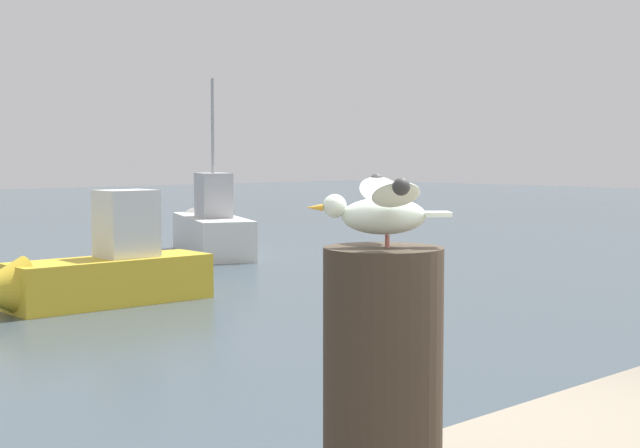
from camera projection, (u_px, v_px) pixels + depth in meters
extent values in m
cylinder|color=#382D23|center=(383.00, 384.00, 2.56)|extent=(0.33, 0.33, 0.75)
cylinder|color=#C66B60|center=(386.00, 240.00, 2.55)|extent=(0.01, 0.01, 0.04)
cylinder|color=#C66B60|center=(388.00, 242.00, 2.51)|extent=(0.01, 0.01, 0.04)
ellipsoid|color=silver|center=(384.00, 216.00, 2.52)|extent=(0.23, 0.22, 0.10)
sphere|color=silver|center=(335.00, 206.00, 2.51)|extent=(0.06, 0.06, 0.06)
cone|color=gold|center=(315.00, 208.00, 2.51)|extent=(0.05, 0.04, 0.02)
cube|color=silver|center=(437.00, 214.00, 2.53)|extent=(0.11, 0.11, 0.01)
ellipsoid|color=silver|center=(381.00, 190.00, 2.68)|extent=(0.24, 0.25, 0.09)
sphere|color=#2E2E2E|center=(377.00, 181.00, 2.78)|extent=(0.04, 0.04, 0.04)
ellipsoid|color=silver|center=(395.00, 195.00, 2.36)|extent=(0.24, 0.25, 0.09)
sphere|color=#2E2E2E|center=(401.00, 187.00, 2.26)|extent=(0.04, 0.04, 0.04)
cube|color=yellow|center=(110.00, 281.00, 14.99)|extent=(3.31, 1.20, 0.74)
cube|color=white|center=(126.00, 223.00, 15.12)|extent=(0.89, 0.78, 1.09)
cube|color=silver|center=(212.00, 236.00, 22.40)|extent=(2.82, 4.15, 0.92)
cone|color=silver|center=(194.00, 227.00, 24.59)|extent=(1.46, 1.46, 1.10)
cube|color=#B2B2B7|center=(213.00, 195.00, 22.14)|extent=(1.16, 1.43, 1.05)
cylinder|color=#A5A5A8|center=(213.00, 126.00, 22.02)|extent=(0.08, 0.08, 2.22)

